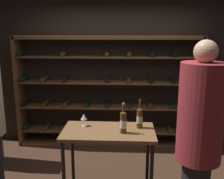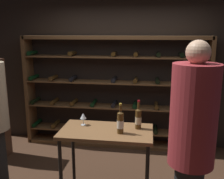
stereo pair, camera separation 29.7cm
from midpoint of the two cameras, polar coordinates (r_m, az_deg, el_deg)
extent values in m
cube|color=black|center=(4.63, 4.85, 4.82)|extent=(5.86, 0.10, 2.82)
cube|color=brown|center=(4.94, -16.33, -0.08)|extent=(0.06, 0.32, 1.98)
cube|color=brown|center=(4.63, 22.39, -1.36)|extent=(0.06, 0.32, 1.98)
cube|color=brown|center=(4.39, 2.50, 11.54)|extent=(3.19, 0.32, 0.06)
cube|color=brown|center=(4.83, 2.27, -11.90)|extent=(3.19, 0.32, 0.06)
cube|color=brown|center=(4.73, 2.30, -9.06)|extent=(3.11, 0.32, 0.02)
cylinder|color=black|center=(5.08, -14.84, -7.27)|extent=(0.08, 0.30, 0.08)
cylinder|color=#4C3314|center=(4.95, -10.82, -7.61)|extent=(0.08, 0.30, 0.08)
cylinder|color=black|center=(4.76, -2.21, -8.20)|extent=(0.08, 0.30, 0.08)
cylinder|color=black|center=(4.71, 2.31, -8.44)|extent=(0.08, 0.30, 0.08)
cylinder|color=black|center=(4.70, 11.52, -8.76)|extent=(0.08, 0.30, 0.08)
cylinder|color=#4C3314|center=(4.73, 16.09, -8.84)|extent=(0.08, 0.30, 0.08)
cube|color=brown|center=(4.58, 2.35, -3.88)|extent=(3.11, 0.32, 0.02)
cylinder|color=black|center=(4.95, -15.13, -2.41)|extent=(0.08, 0.30, 0.08)
cylinder|color=#4C3314|center=(4.81, -11.04, -2.62)|extent=(0.08, 0.30, 0.08)
cylinder|color=#4C3314|center=(4.70, -6.74, -2.83)|extent=(0.08, 0.30, 0.08)
cylinder|color=black|center=(4.62, -2.26, -3.03)|extent=(0.08, 0.30, 0.08)
cylinder|color=black|center=(4.57, 2.36, -3.22)|extent=(0.08, 0.30, 0.08)
cylinder|color=black|center=(4.54, 7.05, -3.39)|extent=(0.08, 0.30, 0.08)
cylinder|color=#4C3314|center=(4.55, 11.76, -3.53)|extent=(0.08, 0.30, 0.08)
cylinder|color=black|center=(4.59, 16.43, -3.65)|extent=(0.08, 0.30, 0.08)
cylinder|color=black|center=(4.66, 20.98, -3.75)|extent=(0.08, 0.30, 0.08)
cube|color=brown|center=(4.48, 2.40, 1.60)|extent=(3.11, 0.32, 0.02)
cylinder|color=black|center=(4.85, -15.43, 2.68)|extent=(0.08, 0.30, 0.08)
cylinder|color=#4C3314|center=(4.72, -11.27, 2.61)|extent=(0.08, 0.30, 0.08)
cylinder|color=black|center=(4.60, -6.88, 2.52)|extent=(0.08, 0.30, 0.08)
cylinder|color=black|center=(4.47, 2.41, 2.29)|extent=(0.08, 0.30, 0.08)
cylinder|color=#4C3314|center=(4.44, 7.21, 2.14)|extent=(0.08, 0.30, 0.08)
cylinder|color=black|center=(4.45, 12.02, 1.98)|extent=(0.08, 0.30, 0.08)
cylinder|color=black|center=(4.49, 16.78, 1.81)|extent=(0.08, 0.30, 0.08)
cylinder|color=#4C3314|center=(4.56, 21.43, 1.63)|extent=(0.08, 0.30, 0.08)
cube|color=brown|center=(4.41, 2.46, 7.28)|extent=(3.11, 0.32, 0.02)
cylinder|color=black|center=(4.80, -15.74, 7.92)|extent=(0.08, 0.30, 0.08)
cylinder|color=#4C3314|center=(4.55, -7.03, 8.06)|extent=(0.08, 0.30, 0.08)
cylinder|color=#4C3314|center=(4.41, 2.46, 8.00)|extent=(0.08, 0.30, 0.08)
cylinder|color=#4C3314|center=(4.38, 7.37, 7.88)|extent=(0.08, 0.30, 0.08)
cylinder|color=black|center=(4.39, 12.29, 7.71)|extent=(0.08, 0.30, 0.08)
cylinder|color=black|center=(4.43, 17.15, 7.48)|extent=(0.08, 0.30, 0.08)
cylinder|color=black|center=(4.50, 21.88, 7.20)|extent=(0.08, 0.30, 0.08)
cube|color=brown|center=(3.09, 1.50, -9.45)|extent=(1.10, 0.60, 0.04)
cylinder|color=black|center=(3.16, -8.66, -18.09)|extent=(0.04, 0.04, 0.86)
cylinder|color=black|center=(3.59, -6.26, -14.09)|extent=(0.04, 0.04, 0.86)
cylinder|color=black|center=(3.49, 10.47, -15.05)|extent=(0.04, 0.04, 0.86)
cylinder|color=#9E2D33|center=(2.42, 21.20, -5.52)|extent=(0.42, 0.42, 0.93)
sphere|color=tan|center=(2.32, 22.30, 7.70)|extent=(0.21, 0.21, 0.21)
cylinder|color=#4C3314|center=(2.95, 4.79, -7.59)|extent=(0.07, 0.07, 0.24)
cone|color=#4C3314|center=(2.91, 4.83, -5.12)|extent=(0.07, 0.07, 0.03)
cylinder|color=#4C3314|center=(2.90, 4.85, -4.23)|extent=(0.03, 0.03, 0.07)
cylinder|color=#B7932D|center=(2.88, 4.87, -3.37)|extent=(0.03, 0.03, 0.02)
cylinder|color=silver|center=(2.96, 4.78, -7.81)|extent=(0.08, 0.08, 0.09)
cylinder|color=#4C3314|center=(3.12, 8.65, -6.70)|extent=(0.07, 0.07, 0.23)
cone|color=#4C3314|center=(3.08, 8.72, -4.44)|extent=(0.07, 0.07, 0.03)
cylinder|color=#4C3314|center=(3.06, 8.76, -3.51)|extent=(0.03, 0.03, 0.08)
cylinder|color=maroon|center=(3.05, 8.79, -2.62)|extent=(0.03, 0.03, 0.02)
cylinder|color=#C6B28C|center=(3.12, 8.64, -6.90)|extent=(0.08, 0.08, 0.09)
cylinder|color=silver|center=(3.24, -3.80, -7.93)|extent=(0.07, 0.07, 0.00)
cylinder|color=silver|center=(3.23, -3.82, -7.23)|extent=(0.01, 0.01, 0.08)
cone|color=silver|center=(3.20, -3.83, -5.97)|extent=(0.08, 0.08, 0.07)
cylinder|color=#590A14|center=(3.21, -3.83, -6.23)|extent=(0.04, 0.04, 0.02)
camera|label=1|loc=(0.15, -87.36, 0.59)|focal=40.82mm
camera|label=2|loc=(0.15, 92.64, -0.59)|focal=40.82mm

